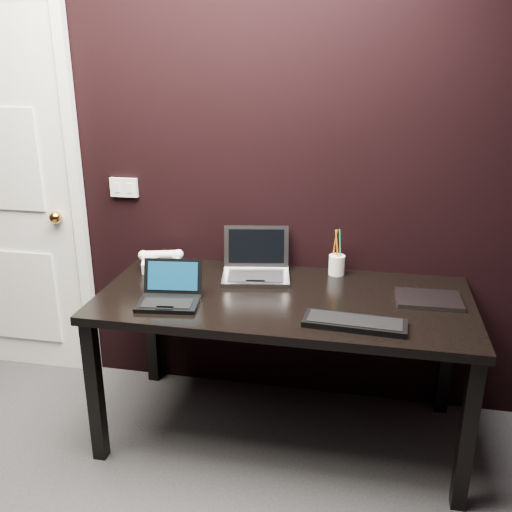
% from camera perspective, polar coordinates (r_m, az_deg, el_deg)
% --- Properties ---
extents(wall_back, '(4.00, 0.00, 4.00)m').
position_cam_1_polar(wall_back, '(2.89, -1.78, 9.87)').
color(wall_back, black).
rests_on(wall_back, ground).
extents(door, '(0.99, 0.10, 2.14)m').
position_cam_1_polar(door, '(3.48, -24.13, 5.54)').
color(door, white).
rests_on(door, ground).
extents(wall_switch, '(0.15, 0.02, 0.10)m').
position_cam_1_polar(wall_switch, '(3.11, -13.07, 6.69)').
color(wall_switch, silver).
rests_on(wall_switch, wall_back).
extents(desk, '(1.70, 0.80, 0.74)m').
position_cam_1_polar(desk, '(2.65, 2.76, -5.54)').
color(desk, black).
rests_on(desk, ground).
extents(netbook, '(0.29, 0.27, 0.17)m').
position_cam_1_polar(netbook, '(2.57, -8.64, -3.89)').
color(netbook, black).
rests_on(netbook, desk).
extents(silver_laptop, '(0.37, 0.35, 0.23)m').
position_cam_1_polar(silver_laptop, '(2.82, -0.01, -1.25)').
color(silver_laptop, gray).
rests_on(silver_laptop, desk).
extents(ext_keyboard, '(0.43, 0.17, 0.03)m').
position_cam_1_polar(ext_keyboard, '(2.37, 9.84, -6.59)').
color(ext_keyboard, black).
rests_on(ext_keyboard, desk).
extents(closed_laptop, '(0.29, 0.21, 0.02)m').
position_cam_1_polar(closed_laptop, '(2.67, 16.88, -4.17)').
color(closed_laptop, gray).
rests_on(closed_laptop, desk).
extents(desk_phone, '(0.23, 0.22, 0.11)m').
position_cam_1_polar(desk_phone, '(2.97, -9.44, -0.51)').
color(desk_phone, white).
rests_on(desk_phone, desk).
extents(mobile_phone, '(0.07, 0.06, 0.10)m').
position_cam_1_polar(mobile_phone, '(2.80, -9.83, -1.88)').
color(mobile_phone, black).
rests_on(mobile_phone, desk).
extents(pen_cup, '(0.10, 0.10, 0.23)m').
position_cam_1_polar(pen_cup, '(2.88, 8.07, -0.80)').
color(pen_cup, white).
rests_on(pen_cup, desk).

